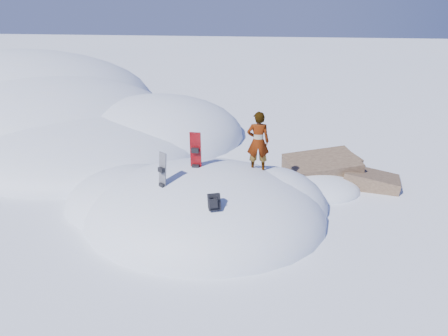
# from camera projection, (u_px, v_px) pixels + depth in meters

# --- Properties ---
(ground) EXTENTS (120.00, 120.00, 0.00)m
(ground) POSITION_uv_depth(u_px,v_px,m) (205.00, 217.00, 12.71)
(ground) COLOR white
(ground) RESTS_ON ground
(snow_mound) EXTENTS (8.00, 6.00, 3.00)m
(snow_mound) POSITION_uv_depth(u_px,v_px,m) (200.00, 213.00, 12.95)
(snow_mound) COLOR silver
(snow_mound) RESTS_ON ground
(snow_ridge) EXTENTS (21.50, 18.50, 6.40)m
(snow_ridge) POSITION_uv_depth(u_px,v_px,m) (40.00, 118.00, 22.99)
(snow_ridge) COLOR silver
(snow_ridge) RESTS_ON ground
(rock_outcrop) EXTENTS (4.68, 4.41, 1.68)m
(rock_outcrop) POSITION_uv_depth(u_px,v_px,m) (325.00, 182.00, 15.05)
(rock_outcrop) COLOR brown
(rock_outcrop) RESTS_ON ground
(snowboard_red) EXTENTS (0.32, 0.18, 1.69)m
(snowboard_red) POSITION_uv_depth(u_px,v_px,m) (196.00, 160.00, 12.33)
(snowboard_red) COLOR red
(snowboard_red) RESTS_ON snow_mound
(snowboard_dark) EXTENTS (0.31, 0.30, 1.47)m
(snowboard_dark) POSITION_uv_depth(u_px,v_px,m) (162.00, 179.00, 11.43)
(snowboard_dark) COLOR black
(snowboard_dark) RESTS_ON snow_mound
(backpack) EXTENTS (0.39, 0.45, 0.49)m
(backpack) POSITION_uv_depth(u_px,v_px,m) (214.00, 202.00, 10.53)
(backpack) COLOR black
(backpack) RESTS_ON snow_mound
(gear_pile) EXTENTS (0.95, 0.72, 0.25)m
(gear_pile) POSITION_uv_depth(u_px,v_px,m) (119.00, 230.00, 11.78)
(gear_pile) COLOR black
(gear_pile) RESTS_ON ground
(person) EXTENTS (0.68, 0.48, 1.78)m
(person) POSITION_uv_depth(u_px,v_px,m) (258.00, 142.00, 12.49)
(person) COLOR slate
(person) RESTS_ON snow_mound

